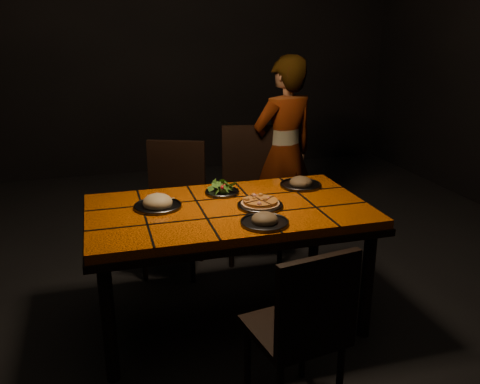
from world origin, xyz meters
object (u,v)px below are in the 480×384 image
object	(u,v)px
plate_pasta	(158,204)
plate_pizza	(260,204)
dining_table	(229,219)
diner	(284,154)
chair_near	(304,324)
chair_far_right	(252,183)
chair_far_left	(174,198)

from	to	relation	value
plate_pasta	plate_pizza	bearing A→B (deg)	-15.11
dining_table	diner	xyz separation A→B (m)	(0.73, 1.03, 0.10)
chair_near	plate_pasta	bearing A→B (deg)	-71.89
plate_pizza	diner	bearing A→B (deg)	62.90
chair_near	plate_pizza	bearing A→B (deg)	-103.67
dining_table	chair_far_right	bearing A→B (deg)	65.11
chair_near	chair_far_right	world-z (taller)	chair_far_right
dining_table	chair_far_right	world-z (taller)	chair_far_right
plate_pizza	chair_far_right	bearing A→B (deg)	75.22
chair_far_right	dining_table	bearing A→B (deg)	-103.84
chair_far_right	plate_pizza	xyz separation A→B (m)	(-0.26, -0.99, 0.19)
chair_far_right	plate_pizza	world-z (taller)	chair_far_right
dining_table	diner	distance (m)	1.26
chair_far_left	plate_pasta	bearing A→B (deg)	-83.74
chair_near	diner	world-z (taller)	diner
chair_near	chair_far_left	size ratio (longest dim) A/B	0.92
dining_table	chair_far_right	distance (m)	1.04
chair_far_right	diner	size ratio (longest dim) A/B	0.65
chair_far_left	plate_pizza	bearing A→B (deg)	-46.47
dining_table	plate_pizza	xyz separation A→B (m)	(0.17, -0.05, 0.10)
plate_pizza	plate_pasta	size ratio (longest dim) A/B	1.03
plate_pizza	dining_table	bearing A→B (deg)	162.56
plate_pizza	chair_near	bearing A→B (deg)	-94.45
chair_far_left	plate_pasta	size ratio (longest dim) A/B	3.43
chair_far_left	chair_far_right	size ratio (longest dim) A/B	0.94
diner	chair_near	bearing A→B (deg)	56.73
chair_far_right	plate_pizza	distance (m)	1.05
chair_near	chair_far_right	distance (m)	1.85
plate_pasta	dining_table	bearing A→B (deg)	-14.06
dining_table	plate_pasta	world-z (taller)	plate_pasta
dining_table	chair_near	world-z (taller)	chair_near
chair_far_left	chair_far_right	world-z (taller)	chair_far_right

